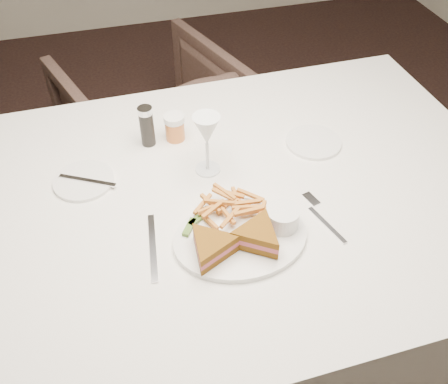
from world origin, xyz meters
TOP-DOWN VIEW (x-y plane):
  - ground at (0.00, 0.00)m, footprint 5.00×5.00m
  - table at (0.19, -0.15)m, footprint 1.60×1.08m
  - chair_far at (0.15, 0.77)m, footprint 0.85×0.82m
  - table_setting at (0.19, -0.22)m, footprint 0.81×0.63m

SIDE VIEW (x-z plane):
  - ground at x=0.00m, z-range 0.00..0.00m
  - chair_far at x=0.15m, z-range 0.00..0.70m
  - table at x=0.19m, z-range 0.00..0.75m
  - table_setting at x=0.19m, z-range 0.70..0.88m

